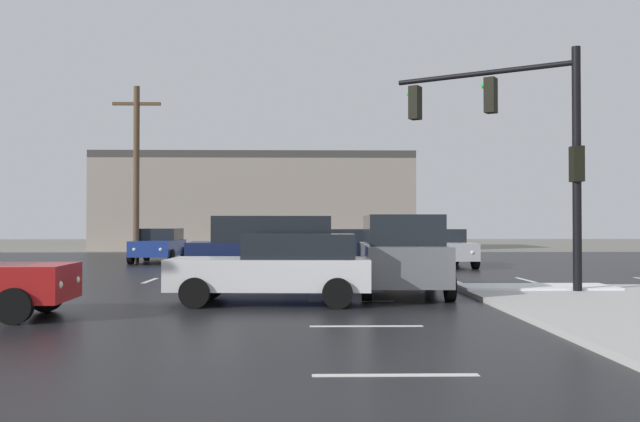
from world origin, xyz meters
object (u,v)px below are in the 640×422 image
at_px(sedan_silver, 443,247).
at_px(sedan_black, 341,247).
at_px(utility_pole_far, 136,170).
at_px(traffic_signal_mast, 523,132).
at_px(sedan_blue, 159,244).
at_px(suv_grey, 401,252).
at_px(suv_navy, 272,249).
at_px(sedan_white, 278,267).

height_order(sedan_silver, sedan_black, same).
relative_size(sedan_black, utility_pole_far, 0.57).
xyz_separation_m(traffic_signal_mast, sedan_blue, (-12.61, 14.85, -3.39)).
bearing_deg(sedan_blue, sedan_black, 68.32).
bearing_deg(sedan_blue, suv_grey, 32.13).
relative_size(sedan_silver, utility_pole_far, 0.57).
xyz_separation_m(suv_navy, sedan_blue, (-5.88, 12.64, -0.24)).
distance_m(suv_navy, sedan_silver, 11.33).
height_order(sedan_white, sedan_black, same).
distance_m(suv_navy, sedan_white, 4.61).
xyz_separation_m(traffic_signal_mast, suv_navy, (-6.73, 2.20, -3.15)).
bearing_deg(sedan_silver, traffic_signal_mast, -3.08).
bearing_deg(sedan_black, sedan_white, 83.93).
bearing_deg(sedan_silver, suv_grey, -18.89).
distance_m(traffic_signal_mast, sedan_black, 12.66).
xyz_separation_m(sedan_white, sedan_blue, (-6.25, 17.23, 0.00)).
bearing_deg(sedan_black, suv_grey, 97.38).
bearing_deg(suv_navy, sedan_blue, -66.93).
height_order(sedan_white, sedan_silver, same).
bearing_deg(traffic_signal_mast, sedan_silver, -57.15).
bearing_deg(sedan_black, sedan_silver, -179.67).
bearing_deg(sedan_silver, suv_navy, -39.60).
xyz_separation_m(sedan_blue, sedan_black, (8.38, -3.40, 0.00)).
relative_size(suv_navy, sedan_silver, 1.06).
relative_size(sedan_silver, sedan_black, 1.00).
bearing_deg(sedan_white, sedan_blue, -67.53).
height_order(suv_navy, utility_pole_far, utility_pole_far).
bearing_deg(suv_navy, suv_grey, 142.61).
distance_m(sedan_white, sedan_silver, 15.09).
height_order(traffic_signal_mast, sedan_white, traffic_signal_mast).
height_order(suv_navy, sedan_black, suv_navy).
distance_m(traffic_signal_mast, sedan_silver, 11.77).
bearing_deg(traffic_signal_mast, utility_pole_far, -12.70).
bearing_deg(sedan_blue, utility_pole_far, -42.08).
height_order(sedan_silver, utility_pole_far, utility_pole_far).
distance_m(suv_navy, sedan_black, 9.58).
relative_size(sedan_white, sedan_blue, 1.01).
xyz_separation_m(suv_grey, utility_pole_far, (-10.20, 14.16, 3.18)).
height_order(traffic_signal_mast, sedan_silver, traffic_signal_mast).
relative_size(sedan_white, sedan_black, 1.00).
bearing_deg(traffic_signal_mast, sedan_black, -36.54).
xyz_separation_m(sedan_silver, suv_grey, (-3.34, -11.53, 0.24)).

